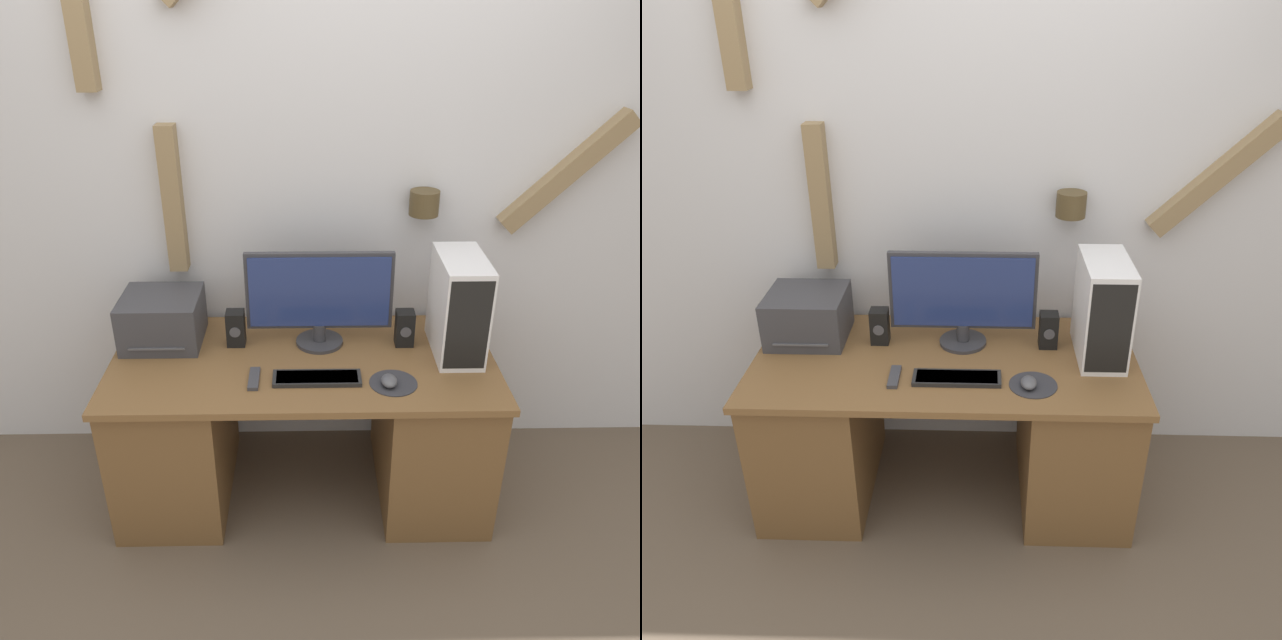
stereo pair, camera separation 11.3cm
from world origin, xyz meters
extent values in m
plane|color=brown|center=(0.00, 0.00, 0.00)|extent=(12.00, 12.00, 0.00)
cube|color=silver|center=(0.00, 0.83, 1.35)|extent=(6.40, 0.05, 2.70)
cube|color=olive|center=(1.14, 0.77, 1.40)|extent=(0.53, 0.08, 0.53)
cube|color=olive|center=(-0.56, 0.77, 1.29)|extent=(0.08, 0.08, 0.64)
cylinder|color=#4C3D23|center=(0.53, 0.74, 1.28)|extent=(0.13, 0.13, 0.11)
cube|color=brown|center=(0.00, 0.39, 0.69)|extent=(1.62, 0.78, 0.03)
cube|color=brown|center=(-0.57, 0.39, 0.34)|extent=(0.45, 0.72, 0.68)
cube|color=brown|center=(0.57, 0.39, 0.34)|extent=(0.45, 0.72, 0.68)
cylinder|color=#333338|center=(0.07, 0.52, 0.72)|extent=(0.21, 0.21, 0.02)
cylinder|color=#333338|center=(0.07, 0.52, 0.76)|extent=(0.06, 0.06, 0.08)
cube|color=#333338|center=(0.07, 0.53, 0.96)|extent=(0.63, 0.03, 0.35)
cube|color=navy|center=(0.07, 0.51, 0.96)|extent=(0.60, 0.01, 0.32)
cube|color=black|center=(0.06, 0.22, 0.72)|extent=(0.35, 0.11, 0.02)
cube|color=#424242|center=(0.06, 0.22, 0.72)|extent=(0.33, 0.09, 0.01)
cylinder|color=#2D2D33|center=(0.36, 0.19, 0.71)|extent=(0.19, 0.19, 0.00)
ellipsoid|color=#4C4C51|center=(0.34, 0.18, 0.73)|extent=(0.06, 0.09, 0.04)
cube|color=white|center=(0.65, 0.45, 0.93)|extent=(0.19, 0.37, 0.43)
cube|color=black|center=(0.65, 0.27, 0.93)|extent=(0.17, 0.01, 0.39)
cube|color=#38383D|center=(-0.62, 0.56, 0.82)|extent=(0.34, 0.31, 0.22)
cube|color=#515156|center=(-0.62, 0.46, 0.76)|extent=(0.24, 0.14, 0.01)
cube|color=black|center=(-0.29, 0.52, 0.79)|extent=(0.08, 0.08, 0.16)
cylinder|color=#47474C|center=(-0.29, 0.48, 0.79)|extent=(0.05, 0.00, 0.05)
cube|color=black|center=(0.44, 0.51, 0.79)|extent=(0.08, 0.08, 0.16)
cylinder|color=#47474C|center=(0.44, 0.47, 0.79)|extent=(0.05, 0.00, 0.05)
cube|color=#38383D|center=(-0.20, 0.22, 0.72)|extent=(0.04, 0.15, 0.02)
camera|label=1|loc=(0.03, -1.87, 2.09)|focal=35.00mm
camera|label=2|loc=(0.14, -1.87, 2.09)|focal=35.00mm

